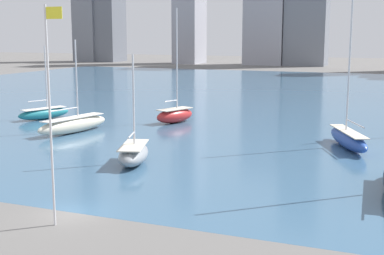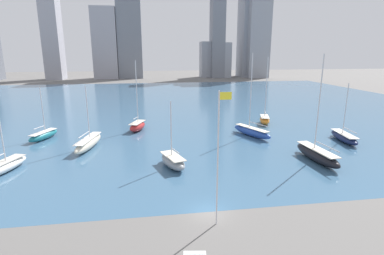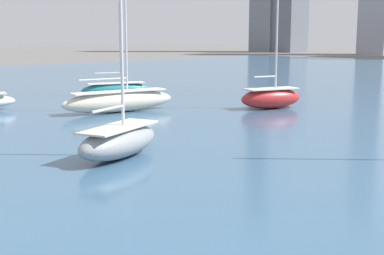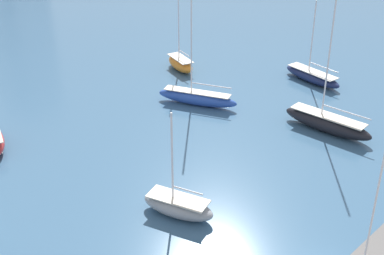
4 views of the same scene
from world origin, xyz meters
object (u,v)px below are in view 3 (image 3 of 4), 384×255
sailboat_red (271,97)px  sailboat_gray (119,141)px  sailboat_cream (119,101)px  sailboat_teal (116,89)px

sailboat_red → sailboat_gray: bearing=-54.4°
sailboat_gray → sailboat_red: 23.34m
sailboat_cream → sailboat_teal: 12.28m
sailboat_red → sailboat_teal: sailboat_red is taller
sailboat_cream → sailboat_teal: size_ratio=1.09×
sailboat_gray → sailboat_red: size_ratio=0.66×
sailboat_red → sailboat_cream: sailboat_red is taller
sailboat_gray → sailboat_cream: sailboat_cream is taller
sailboat_gray → sailboat_teal: sailboat_teal is taller
sailboat_gray → sailboat_teal: 30.37m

